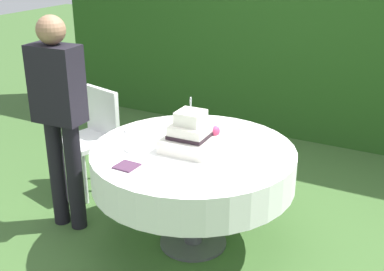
{
  "coord_description": "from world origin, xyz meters",
  "views": [
    {
      "loc": [
        1.45,
        -2.72,
        2.09
      ],
      "look_at": [
        -0.01,
        -0.01,
        0.85
      ],
      "focal_mm": 46.72,
      "sensor_mm": 36.0,
      "label": 1
    }
  ],
  "objects_px": {
    "garden_chair": "(94,130)",
    "wedding_cake": "(191,136)",
    "serving_plate_left": "(207,124)",
    "standing_person": "(59,111)",
    "serving_plate_near": "(133,130)",
    "serving_plate_right": "(134,149)",
    "cake_table": "(193,166)",
    "serving_plate_far": "(248,128)",
    "napkin_stack": "(127,166)"
  },
  "relations": [
    {
      "from": "garden_chair",
      "to": "standing_person",
      "type": "distance_m",
      "value": 0.73
    },
    {
      "from": "cake_table",
      "to": "standing_person",
      "type": "relative_size",
      "value": 0.87
    },
    {
      "from": "serving_plate_left",
      "to": "serving_plate_right",
      "type": "xyz_separation_m",
      "value": [
        -0.21,
        -0.66,
        0.0
      ]
    },
    {
      "from": "wedding_cake",
      "to": "garden_chair",
      "type": "height_order",
      "value": "wedding_cake"
    },
    {
      "from": "standing_person",
      "to": "serving_plate_left",
      "type": "bearing_deg",
      "value": 38.88
    },
    {
      "from": "garden_chair",
      "to": "wedding_cake",
      "type": "bearing_deg",
      "value": -18.46
    },
    {
      "from": "cake_table",
      "to": "serving_plate_far",
      "type": "height_order",
      "value": "serving_plate_far"
    },
    {
      "from": "serving_plate_left",
      "to": "standing_person",
      "type": "relative_size",
      "value": 0.08
    },
    {
      "from": "serving_plate_left",
      "to": "serving_plate_right",
      "type": "height_order",
      "value": "same"
    },
    {
      "from": "serving_plate_near",
      "to": "napkin_stack",
      "type": "bearing_deg",
      "value": -59.03
    },
    {
      "from": "serving_plate_near",
      "to": "serving_plate_right",
      "type": "distance_m",
      "value": 0.36
    },
    {
      "from": "serving_plate_near",
      "to": "napkin_stack",
      "type": "xyz_separation_m",
      "value": [
        0.31,
        -0.52,
        -0.0
      ]
    },
    {
      "from": "wedding_cake",
      "to": "cake_table",
      "type": "bearing_deg",
      "value": 62.6
    },
    {
      "from": "cake_table",
      "to": "wedding_cake",
      "type": "relative_size",
      "value": 3.77
    },
    {
      "from": "serving_plate_right",
      "to": "garden_chair",
      "type": "xyz_separation_m",
      "value": [
        -0.82,
        0.58,
        -0.21
      ]
    },
    {
      "from": "wedding_cake",
      "to": "garden_chair",
      "type": "relative_size",
      "value": 0.41
    },
    {
      "from": "serving_plate_near",
      "to": "napkin_stack",
      "type": "distance_m",
      "value": 0.61
    },
    {
      "from": "serving_plate_near",
      "to": "serving_plate_left",
      "type": "height_order",
      "value": "same"
    },
    {
      "from": "napkin_stack",
      "to": "standing_person",
      "type": "height_order",
      "value": "standing_person"
    },
    {
      "from": "cake_table",
      "to": "garden_chair",
      "type": "distance_m",
      "value": 1.22
    },
    {
      "from": "serving_plate_far",
      "to": "napkin_stack",
      "type": "distance_m",
      "value": 1.05
    },
    {
      "from": "garden_chair",
      "to": "serving_plate_near",
      "type": "bearing_deg",
      "value": -25.24
    },
    {
      "from": "serving_plate_right",
      "to": "napkin_stack",
      "type": "xyz_separation_m",
      "value": [
        0.11,
        -0.24,
        -0.0
      ]
    },
    {
      "from": "serving_plate_right",
      "to": "standing_person",
      "type": "distance_m",
      "value": 0.64
    },
    {
      "from": "serving_plate_near",
      "to": "serving_plate_right",
      "type": "bearing_deg",
      "value": -54.1
    },
    {
      "from": "napkin_stack",
      "to": "standing_person",
      "type": "xyz_separation_m",
      "value": [
        -0.73,
        0.22,
        0.18
      ]
    },
    {
      "from": "wedding_cake",
      "to": "serving_plate_right",
      "type": "height_order",
      "value": "wedding_cake"
    },
    {
      "from": "serving_plate_far",
      "to": "serving_plate_left",
      "type": "bearing_deg",
      "value": -166.75
    },
    {
      "from": "cake_table",
      "to": "serving_plate_far",
      "type": "bearing_deg",
      "value": 70.87
    },
    {
      "from": "serving_plate_far",
      "to": "napkin_stack",
      "type": "xyz_separation_m",
      "value": [
        -0.42,
        -0.97,
        -0.0
      ]
    },
    {
      "from": "serving_plate_near",
      "to": "serving_plate_right",
      "type": "xyz_separation_m",
      "value": [
        0.21,
        -0.29,
        0.0
      ]
    },
    {
      "from": "napkin_stack",
      "to": "standing_person",
      "type": "bearing_deg",
      "value": 163.01
    },
    {
      "from": "serving_plate_near",
      "to": "garden_chair",
      "type": "bearing_deg",
      "value": 154.76
    },
    {
      "from": "serving_plate_near",
      "to": "serving_plate_left",
      "type": "xyz_separation_m",
      "value": [
        0.42,
        0.37,
        0.0
      ]
    },
    {
      "from": "cake_table",
      "to": "garden_chair",
      "type": "height_order",
      "value": "garden_chair"
    },
    {
      "from": "serving_plate_near",
      "to": "standing_person",
      "type": "relative_size",
      "value": 0.08
    },
    {
      "from": "serving_plate_far",
      "to": "napkin_stack",
      "type": "relative_size",
      "value": 1.0
    },
    {
      "from": "serving_plate_left",
      "to": "serving_plate_near",
      "type": "bearing_deg",
      "value": -138.91
    },
    {
      "from": "wedding_cake",
      "to": "serving_plate_right",
      "type": "distance_m",
      "value": 0.39
    },
    {
      "from": "serving_plate_right",
      "to": "napkin_stack",
      "type": "height_order",
      "value": "serving_plate_right"
    },
    {
      "from": "serving_plate_right",
      "to": "standing_person",
      "type": "bearing_deg",
      "value": -178.73
    },
    {
      "from": "serving_plate_left",
      "to": "standing_person",
      "type": "bearing_deg",
      "value": -141.12
    },
    {
      "from": "napkin_stack",
      "to": "garden_chair",
      "type": "xyz_separation_m",
      "value": [
        -0.92,
        0.81,
        -0.21
      ]
    },
    {
      "from": "serving_plate_far",
      "to": "garden_chair",
      "type": "height_order",
      "value": "garden_chair"
    },
    {
      "from": "serving_plate_right",
      "to": "napkin_stack",
      "type": "bearing_deg",
      "value": -65.88
    },
    {
      "from": "wedding_cake",
      "to": "napkin_stack",
      "type": "distance_m",
      "value": 0.49
    },
    {
      "from": "serving_plate_left",
      "to": "garden_chair",
      "type": "relative_size",
      "value": 0.15
    },
    {
      "from": "wedding_cake",
      "to": "serving_plate_far",
      "type": "height_order",
      "value": "wedding_cake"
    },
    {
      "from": "serving_plate_far",
      "to": "serving_plate_right",
      "type": "xyz_separation_m",
      "value": [
        -0.52,
        -0.73,
        0.0
      ]
    },
    {
      "from": "wedding_cake",
      "to": "serving_plate_near",
      "type": "xyz_separation_m",
      "value": [
        -0.54,
        0.1,
        -0.09
      ]
    }
  ]
}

